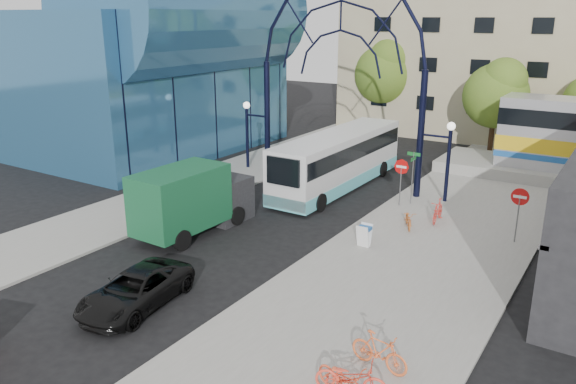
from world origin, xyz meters
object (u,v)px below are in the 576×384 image
Objects in this scene: bike_far_c at (344,380)px; street_name_sign at (413,167)px; tree_north_b at (386,71)px; bike_near_a at (408,219)px; green_truck at (194,199)px; bike_far_a at (351,378)px; stop_sign at (401,171)px; bike_near_b at (438,211)px; tree_north_a at (498,92)px; city_bus at (338,160)px; black_suv at (136,290)px; gateway_arch at (340,37)px; bike_far_b at (379,351)px; do_not_enter_sign at (519,202)px; sandwich_board at (364,233)px.

street_name_sign is at bearing 30.23° from bike_far_c.
tree_north_b is 4.95× the size of bike_near_a.
tree_north_b is at bearing 95.62° from green_truck.
bike_far_a is 1.07× the size of bike_far_c.
green_truck is (-7.17, -8.99, -0.55)m from street_name_sign.
green_truck is at bearing -128.88° from stop_sign.
bike_near_a is at bearing -125.22° from bike_near_b.
bike_far_c is at bearing -86.19° from bike_near_b.
tree_north_b is at bearing 158.20° from tree_north_a.
tree_north_b is at bearing 37.16° from bike_far_c.
tree_north_a is (1.32, 13.93, 2.61)m from stop_sign.
bike_near_a is at bearing -35.43° from city_bus.
tree_north_b reaches higher than tree_north_a.
city_bus is 6.11× the size of bike_far_a.
city_bus reaches higher than green_truck.
tree_north_a is at bearing 86.04° from street_name_sign.
bike_far_a is at bearing -9.90° from black_suv.
tree_north_a is 23.93m from green_truck.
street_name_sign is 1.57× the size of bike_far_c.
gateway_arch is 11.23m from bike_near_b.
black_suv reaches higher than bike_near_b.
green_truck reaches higher than bike_far_c.
bike_near_a is (6.39, -4.84, -8.01)m from gateway_arch.
gateway_arch is at bearing 39.74° from bike_far_b.
bike_far_c is (-0.15, -0.13, -0.03)m from bike_far_a.
gateway_arch reaches higher than black_suv.
stop_sign is 1.30× the size of bike_far_a.
stop_sign is 1.01× the size of do_not_enter_sign.
green_truck reaches higher than sandwich_board.
bike_near_b is at bearing 169.47° from do_not_enter_sign.
street_name_sign is 3.97m from bike_near_a.
do_not_enter_sign is 16.29m from black_suv.
bike_far_a is (3.48, -29.23, -3.98)m from tree_north_a.
gateway_arch reaches higher than bike_far_c.
stop_sign is at bearing 97.57° from sandwich_board.
bike_near_b is at bearing 32.29° from bike_near_a.
city_bus reaches higher than bike_far_c.
black_suv reaches higher than bike_near_a.
bike_near_b is at bearing 70.41° from sandwich_board.
sandwich_board is at bearing -86.54° from street_name_sign.
gateway_arch is 8.37m from stop_sign.
bike_far_c is at bearing -61.53° from gateway_arch.
stop_sign is at bearing 147.23° from bike_near_b.
tree_north_a is at bearing 21.84° from bike_far_c.
city_bus is at bearing 43.62° from bike_far_c.
tree_north_b reaches higher than sandwich_board.
bike_far_c is at bearing -67.73° from sandwich_board.
bike_far_a is (3.22, -12.46, 0.08)m from bike_near_a.
green_truck is (-8.09, -22.32, -3.03)m from tree_north_a.
bike_far_c is (9.45, -17.43, -7.97)m from gateway_arch.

